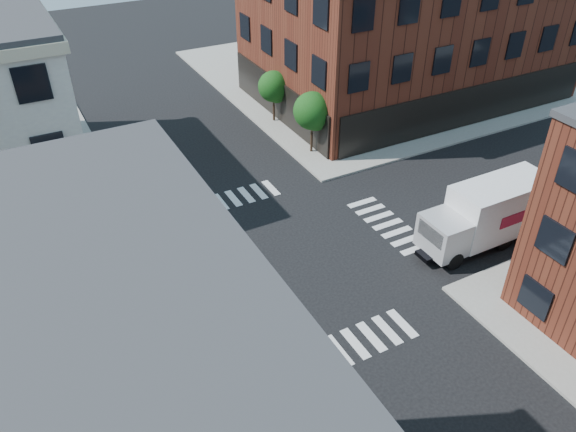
{
  "coord_description": "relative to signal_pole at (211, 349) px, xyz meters",
  "views": [
    {
      "loc": [
        -11.16,
        -21.32,
        19.46
      ],
      "look_at": [
        0.44,
        0.39,
        2.5
      ],
      "focal_mm": 35.0,
      "sensor_mm": 36.0,
      "label": 1
    }
  ],
  "objects": [
    {
      "name": "ground",
      "position": [
        6.72,
        6.68,
        -2.86
      ],
      "size": [
        120.0,
        120.0,
        0.0
      ],
      "primitive_type": "plane",
      "color": "black",
      "rests_on": "ground"
    },
    {
      "name": "box_truck",
      "position": [
        17.51,
        2.79,
        -0.95
      ],
      "size": [
        8.16,
        2.6,
        3.68
      ],
      "rotation": [
        0.0,
        0.0,
        -0.0
      ],
      "color": "silver",
      "rests_on": "ground"
    },
    {
      "name": "tree_far",
      "position": [
        14.28,
        22.65,
        0.02
      ],
      "size": [
        2.43,
        2.43,
        4.07
      ],
      "color": "black",
      "rests_on": "ground"
    },
    {
      "name": "tree_near",
      "position": [
        14.28,
        16.65,
        0.3
      ],
      "size": [
        2.69,
        2.69,
        4.49
      ],
      "color": "black",
      "rests_on": "ground"
    },
    {
      "name": "traffic_cone",
      "position": [
        4.05,
        3.84,
        -2.47
      ],
      "size": [
        0.47,
        0.47,
        0.8
      ],
      "rotation": [
        0.0,
        0.0,
        -0.08
      ],
      "color": "red",
      "rests_on": "ground"
    },
    {
      "name": "sidewalk_ne",
      "position": [
        27.72,
        27.68,
        -2.78
      ],
      "size": [
        30.0,
        30.0,
        0.15
      ],
      "primitive_type": "cube",
      "color": "gray",
      "rests_on": "ground"
    },
    {
      "name": "signal_pole",
      "position": [
        0.0,
        0.0,
        0.0
      ],
      "size": [
        1.29,
        1.24,
        4.6
      ],
      "color": "black",
      "rests_on": "ground"
    },
    {
      "name": "building_ne",
      "position": [
        27.22,
        22.68,
        3.14
      ],
      "size": [
        25.0,
        16.0,
        12.0
      ],
      "primitive_type": "cube",
      "color": "#491D12",
      "rests_on": "ground"
    }
  ]
}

